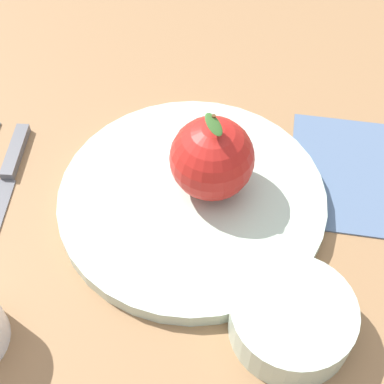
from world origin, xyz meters
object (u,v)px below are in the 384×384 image
at_px(dinner_plate, 192,198).
at_px(side_bowl, 292,317).
at_px(linen_napkin, 339,171).
at_px(apple, 212,156).
at_px(knife, 4,188).

bearing_deg(dinner_plate, side_bowl, 32.60).
height_order(side_bowl, linen_napkin, side_bowl).
height_order(dinner_plate, linen_napkin, dinner_plate).
distance_m(side_bowl, linen_napkin, 0.19).
bearing_deg(linen_napkin, apple, -77.87).
distance_m(dinner_plate, knife, 0.20).
distance_m(apple, side_bowl, 0.17).
height_order(dinner_plate, apple, apple).
relative_size(dinner_plate, linen_napkin, 1.69).
height_order(apple, knife, apple).
bearing_deg(dinner_plate, apple, 128.05).
distance_m(knife, linen_napkin, 0.35).
xyz_separation_m(dinner_plate, side_bowl, (0.13, 0.09, 0.01)).
bearing_deg(dinner_plate, knife, -94.42).
height_order(dinner_plate, side_bowl, side_bowl).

